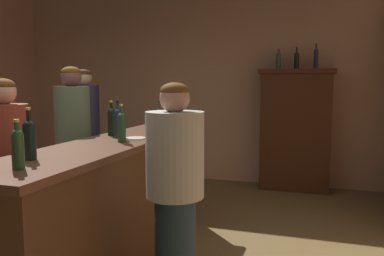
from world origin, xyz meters
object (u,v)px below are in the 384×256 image
(display_cabinet, at_px, (295,128))
(wine_bottle_riesling, at_px, (18,147))
(patron_in_grey, at_px, (85,130))
(wine_bottle_rose, at_px, (112,120))
(bar_counter, at_px, (111,203))
(wine_bottle_malbec, at_px, (122,126))
(display_bottle_left, at_px, (279,60))
(bartender, at_px, (175,189))
(wine_glass_mid, at_px, (153,124))
(cheese_plate, at_px, (135,138))
(patron_tall, at_px, (6,168))
(wine_bottle_syrah, at_px, (118,121))
(display_bottle_midleft, at_px, (297,60))
(wine_glass_front, at_px, (155,117))
(display_bottle_center, at_px, (316,58))
(wine_bottle_merlot, at_px, (160,119))
(wine_bottle_pinot, at_px, (29,138))
(patron_near_entrance, at_px, (73,142))

(display_cabinet, relative_size, wine_bottle_riesling, 6.17)
(wine_bottle_riesling, xyz_separation_m, patron_in_grey, (-1.25, 2.57, -0.23))
(wine_bottle_rose, height_order, wine_bottle_riesling, wine_bottle_rose)
(bar_counter, distance_m, wine_bottle_malbec, 0.65)
(display_bottle_left, xyz_separation_m, bartender, (-0.30, -3.31, -1.00))
(wine_glass_mid, bearing_deg, cheese_plate, -90.53)
(patron_in_grey, relative_size, patron_tall, 1.09)
(wine_bottle_syrah, bearing_deg, patron_tall, -136.66)
(display_bottle_midleft, height_order, patron_tall, display_bottle_midleft)
(patron_tall, bearing_deg, display_bottle_left, 18.93)
(wine_glass_front, height_order, display_bottle_center, display_bottle_center)
(bar_counter, relative_size, wine_bottle_syrah, 8.51)
(display_cabinet, height_order, wine_bottle_malbec, display_cabinet)
(wine_bottle_riesling, xyz_separation_m, wine_bottle_malbec, (0.05, 1.09, 0.01))
(wine_glass_mid, bearing_deg, display_bottle_midleft, 63.46)
(wine_bottle_merlot, distance_m, wine_bottle_pinot, 1.55)
(wine_glass_front, relative_size, cheese_plate, 0.85)
(wine_bottle_riesling, relative_size, bartender, 0.18)
(display_bottle_midleft, height_order, display_bottle_center, display_bottle_center)
(display_bottle_left, distance_m, patron_tall, 3.79)
(wine_bottle_pinot, relative_size, display_bottle_left, 1.13)
(bar_counter, bearing_deg, patron_near_entrance, 143.08)
(wine_glass_mid, relative_size, patron_near_entrance, 0.08)
(wine_bottle_rose, bearing_deg, wine_bottle_malbec, -49.93)
(wine_bottle_rose, bearing_deg, wine_bottle_syrah, -39.36)
(wine_bottle_syrah, xyz_separation_m, bartender, (0.78, -0.69, -0.35))
(wine_bottle_pinot, distance_m, patron_tall, 0.84)
(wine_bottle_syrah, height_order, wine_bottle_malbec, wine_bottle_syrah)
(wine_bottle_rose, xyz_separation_m, cheese_plate, (0.30, -0.14, -0.13))
(wine_glass_front, distance_m, patron_tall, 1.57)
(wine_bottle_syrah, distance_m, display_bottle_midleft, 3.00)
(wine_bottle_syrah, relative_size, wine_glass_front, 2.06)
(patron_tall, xyz_separation_m, patron_near_entrance, (-0.00, 0.89, 0.08))
(wine_glass_front, distance_m, wine_glass_mid, 0.49)
(wine_bottle_syrah, bearing_deg, wine_glass_front, 89.76)
(cheese_plate, xyz_separation_m, patron_tall, (-0.83, -0.57, -0.19))
(wine_bottle_merlot, distance_m, cheese_plate, 0.52)
(wine_bottle_riesling, height_order, bartender, bartender)
(wine_bottle_syrah, relative_size, wine_bottle_riesling, 1.17)
(wine_bottle_riesling, bearing_deg, patron_in_grey, 116.05)
(display_bottle_center, xyz_separation_m, bartender, (-0.80, -3.31, -1.02))
(wine_bottle_pinot, relative_size, display_bottle_center, 0.95)
(display_cabinet, height_order, wine_glass_mid, display_cabinet)
(wine_bottle_riesling, height_order, display_bottle_midleft, display_bottle_midleft)
(bar_counter, xyz_separation_m, wine_bottle_rose, (-0.18, 0.35, 0.65))
(patron_near_entrance, bearing_deg, display_bottle_left, 96.26)
(wine_bottle_pinot, bearing_deg, wine_bottle_riesling, -61.86)
(wine_glass_front, bearing_deg, display_bottle_center, 49.36)
(wine_bottle_malbec, xyz_separation_m, wine_glass_mid, (0.03, 0.56, -0.04))
(wine_bottle_syrah, xyz_separation_m, patron_near_entrance, (-0.65, 0.28, -0.25))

